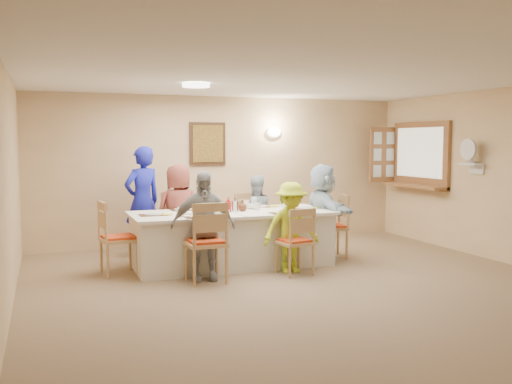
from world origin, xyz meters
name	(u,v)px	position (x,y,z in m)	size (l,w,h in m)	color
ground	(314,291)	(0.00, 0.00, 0.00)	(7.00, 7.00, 0.00)	#8B7352
room_walls	(315,161)	(0.00, 0.00, 1.51)	(7.00, 7.00, 7.00)	tan
wall_picture	(208,144)	(-0.30, 3.46, 1.70)	(0.62, 0.05, 0.72)	#3A2414
wall_sconce	(274,132)	(0.90, 3.44, 1.90)	(0.26, 0.09, 0.18)	white
ceiling_light	(196,85)	(-1.00, 1.50, 2.47)	(0.36, 0.36, 0.05)	white
serving_hatch	(420,155)	(3.21, 2.40, 1.50)	(0.06, 1.50, 1.15)	brown
hatch_sill	(414,186)	(3.09, 2.40, 0.97)	(0.30, 1.50, 0.05)	brown
shutter_door	(383,155)	(2.95, 3.16, 1.50)	(0.55, 0.04, 1.00)	brown
fan_shelf	(471,164)	(3.13, 1.05, 1.40)	(0.22, 0.36, 0.03)	white
desk_fan	(470,154)	(3.10, 1.05, 1.55)	(0.30, 0.30, 0.28)	#A5A5A8
dining_table	(232,239)	(-0.46, 1.67, 0.38)	(2.79, 1.18, 0.76)	white
chair_back_left	(177,225)	(-1.06, 2.47, 0.49)	(0.47, 0.47, 0.98)	tan
chair_back_right	(252,223)	(0.14, 2.47, 0.47)	(0.45, 0.45, 0.94)	tan
chair_front_left	(206,241)	(-1.06, 0.87, 0.51)	(0.49, 0.49, 1.01)	tan
chair_front_right	(295,241)	(0.14, 0.87, 0.44)	(0.43, 0.43, 0.89)	tan
chair_left_end	(119,237)	(-2.01, 1.67, 0.49)	(0.47, 0.47, 0.98)	tan
chair_right_end	(330,226)	(1.09, 1.67, 0.48)	(0.46, 0.46, 0.96)	tan
diner_back_left	(179,212)	(-1.06, 2.35, 0.71)	(0.74, 0.53, 1.41)	brown
diner_back_right	(255,215)	(0.14, 2.35, 0.61)	(0.60, 0.48, 1.22)	#9DADBD
diner_front_left	(203,226)	(-1.06, 0.99, 0.69)	(0.84, 0.45, 1.37)	#A1A1A1
diner_front_right	(291,227)	(0.14, 0.99, 0.60)	(0.78, 0.45, 1.20)	#C3E428
diner_right_end	(323,211)	(0.96, 1.67, 0.71)	(0.53, 1.34, 1.41)	silver
caregiver	(143,201)	(-1.51, 2.82, 0.83)	(0.71, 0.60, 1.67)	#1B22B9
placemat_fl	(198,217)	(-1.06, 1.25, 0.76)	(0.33, 0.25, 0.01)	#472B19
plate_fl	(198,216)	(-1.06, 1.25, 0.77)	(0.25, 0.25, 0.02)	white
napkin_fl	(212,216)	(-0.88, 1.20, 0.77)	(0.14, 0.14, 0.01)	yellow
placemat_fr	(283,213)	(0.14, 1.25, 0.76)	(0.35, 0.26, 0.01)	#472B19
plate_fr	(283,212)	(0.14, 1.25, 0.77)	(0.23, 0.23, 0.01)	white
napkin_fr	(297,212)	(0.32, 1.20, 0.77)	(0.14, 0.14, 0.01)	yellow
placemat_bl	(183,210)	(-1.06, 2.09, 0.76)	(0.34, 0.25, 0.01)	#472B19
plate_bl	(183,209)	(-1.06, 2.09, 0.77)	(0.24, 0.24, 0.02)	white
napkin_bl	(196,209)	(-0.88, 2.04, 0.77)	(0.14, 0.14, 0.01)	yellow
placemat_br	(261,207)	(0.14, 2.09, 0.76)	(0.38, 0.28, 0.01)	#472B19
plate_br	(261,206)	(0.14, 2.09, 0.77)	(0.23, 0.23, 0.01)	white
napkin_br	(274,206)	(0.32, 2.04, 0.77)	(0.15, 0.15, 0.01)	yellow
placemat_le	(153,215)	(-1.56, 1.67, 0.76)	(0.36, 0.27, 0.01)	#472B19
plate_le	(153,214)	(-1.56, 1.67, 0.77)	(0.23, 0.23, 0.01)	white
napkin_le	(167,214)	(-1.38, 1.62, 0.77)	(0.13, 0.13, 0.01)	yellow
placemat_re	(305,208)	(0.66, 1.67, 0.76)	(0.33, 0.24, 0.01)	#472B19
plate_re	(305,208)	(0.66, 1.67, 0.77)	(0.25, 0.25, 0.02)	white
napkin_re	(317,208)	(0.84, 1.62, 0.77)	(0.14, 0.14, 0.01)	yellow
teacup_a	(181,214)	(-1.26, 1.36, 0.80)	(0.11, 0.11, 0.08)	white
teacup_b	(247,204)	(-0.05, 2.20, 0.80)	(0.12, 0.12, 0.09)	white
bowl_a	(221,213)	(-0.70, 1.40, 0.79)	(0.31, 0.31, 0.06)	white
bowl_b	(251,206)	(-0.09, 1.90, 0.79)	(0.26, 0.26, 0.07)	white
condiment_ketchup	(228,204)	(-0.51, 1.67, 0.87)	(0.09, 0.09, 0.21)	red
condiment_brown	(235,204)	(-0.38, 1.77, 0.86)	(0.10, 0.10, 0.19)	#572A17
condiment_malt	(242,206)	(-0.30, 1.68, 0.84)	(0.14, 0.14, 0.16)	#572A17
drinking_glass	(220,208)	(-0.61, 1.72, 0.82)	(0.06, 0.06, 0.10)	silver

